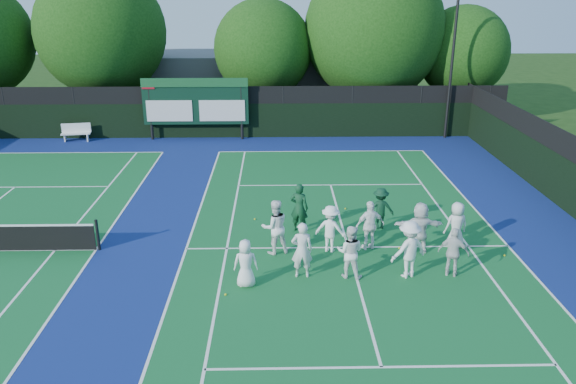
{
  "coord_description": "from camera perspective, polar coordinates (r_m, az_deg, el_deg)",
  "views": [
    {
      "loc": [
        -2.4,
        -16.2,
        8.33
      ],
      "look_at": [
        -2.0,
        3.0,
        1.3
      ],
      "focal_mm": 35.0,
      "sensor_mm": 36.0,
      "label": 1
    }
  ],
  "objects": [
    {
      "name": "near_court",
      "position": [
        19.26,
        6.11,
        -5.61
      ],
      "size": [
        11.05,
        23.85,
        0.01
      ],
      "color": "#135E2A",
      "rests_on": "ground"
    },
    {
      "name": "tennis_ball_0",
      "position": [
        16.45,
        -6.36,
        -10.31
      ],
      "size": [
        0.07,
        0.07,
        0.07
      ],
      "primitive_type": "sphere",
      "color": "#CBCD18",
      "rests_on": "ground"
    },
    {
      "name": "player_front_2",
      "position": [
        17.07,
        6.31,
        -6.06
      ],
      "size": [
        0.95,
        0.83,
        1.68
      ],
      "primitive_type": "imported",
      "rotation": [
        0.0,
        0.0,
        2.88
      ],
      "color": "white",
      "rests_on": "ground"
    },
    {
      "name": "player_back_1",
      "position": [
        18.63,
        4.33,
        -3.76
      ],
      "size": [
        1.2,
        0.95,
        1.62
      ],
      "primitive_type": "imported",
      "rotation": [
        0.0,
        0.0,
        2.76
      ],
      "color": "white",
      "rests_on": "ground"
    },
    {
      "name": "ground",
      "position": [
        18.37,
        6.49,
        -6.99
      ],
      "size": [
        120.0,
        120.0,
        0.0
      ],
      "primitive_type": "plane",
      "color": "#1B380F",
      "rests_on": "ground"
    },
    {
      "name": "player_back_2",
      "position": [
        18.92,
        8.32,
        -3.38
      ],
      "size": [
        1.08,
        0.65,
        1.72
      ],
      "primitive_type": "imported",
      "rotation": [
        0.0,
        0.0,
        3.38
      ],
      "color": "white",
      "rests_on": "ground"
    },
    {
      "name": "player_back_4",
      "position": [
        19.66,
        16.72,
        -3.27
      ],
      "size": [
        0.88,
        0.67,
        1.63
      ],
      "primitive_type": "imported",
      "rotation": [
        0.0,
        0.0,
        3.34
      ],
      "color": "silver",
      "rests_on": "ground"
    },
    {
      "name": "player_back_0",
      "position": [
        18.42,
        -1.34,
        -3.57
      ],
      "size": [
        1.07,
        0.93,
        1.87
      ],
      "primitive_type": "imported",
      "rotation": [
        0.0,
        0.0,
        3.41
      ],
      "color": "white",
      "rests_on": "ground"
    },
    {
      "name": "coach_right",
      "position": [
        20.61,
        9.36,
        -1.67
      ],
      "size": [
        1.01,
        0.59,
        1.56
      ],
      "primitive_type": "imported",
      "rotation": [
        0.0,
        0.0,
        3.15
      ],
      "color": "#0E341F",
      "rests_on": "ground"
    },
    {
      "name": "tree_c",
      "position": [
        35.98,
        -2.3,
        14.09
      ],
      "size": [
        6.09,
        6.09,
        7.78
      ],
      "color": "black",
      "rests_on": "ground"
    },
    {
      "name": "player_front_1",
      "position": [
        16.96,
        1.43,
        -5.92
      ],
      "size": [
        0.66,
        0.44,
        1.78
      ],
      "primitive_type": "imported",
      "rotation": [
        0.0,
        0.0,
        3.13
      ],
      "color": "silver",
      "rests_on": "ground"
    },
    {
      "name": "player_front_0",
      "position": [
        16.56,
        -4.32,
        -7.24
      ],
      "size": [
        0.74,
        0.5,
        1.48
      ],
      "primitive_type": "imported",
      "rotation": [
        0.0,
        0.0,
        3.18
      ],
      "color": "white",
      "rests_on": "ground"
    },
    {
      "name": "tennis_ball_1",
      "position": [
        20.5,
        16.36,
        -4.63
      ],
      "size": [
        0.07,
        0.07,
        0.07
      ],
      "primitive_type": "sphere",
      "color": "#CBCD18",
      "rests_on": "ground"
    },
    {
      "name": "tennis_ball_3",
      "position": [
        21.37,
        -3.4,
        -2.78
      ],
      "size": [
        0.07,
        0.07,
        0.07
      ],
      "primitive_type": "sphere",
      "color": "#CBCD18",
      "rests_on": "ground"
    },
    {
      "name": "back_fence",
      "position": [
        33.14,
        -7.47,
        7.79
      ],
      "size": [
        34.0,
        0.08,
        3.0
      ],
      "color": "black",
      "rests_on": "ground"
    },
    {
      "name": "tennis_ball_5",
      "position": [
        19.42,
        11.24,
        -5.6
      ],
      "size": [
        0.07,
        0.07,
        0.07
      ],
      "primitive_type": "sphere",
      "color": "#CBCD18",
      "rests_on": "ground"
    },
    {
      "name": "coach_left",
      "position": [
        20.07,
        1.14,
        -1.61
      ],
      "size": [
        0.77,
        0.64,
        1.81
      ],
      "primitive_type": "imported",
      "rotation": [
        0.0,
        0.0,
        2.78
      ],
      "color": "#103C21",
      "rests_on": "ground"
    },
    {
      "name": "player_back_3",
      "position": [
        19.01,
        13.22,
        -3.54
      ],
      "size": [
        1.63,
        0.53,
        1.76
      ],
      "primitive_type": "imported",
      "rotation": [
        0.0,
        0.0,
        3.15
      ],
      "color": "white",
      "rests_on": "ground"
    },
    {
      "name": "court_apron",
      "position": [
        19.45,
        -11.8,
        -5.7
      ],
      "size": [
        34.0,
        32.0,
        0.01
      ],
      "primitive_type": "cube",
      "color": "navy",
      "rests_on": "ground"
    },
    {
      "name": "light_pole_right",
      "position": [
        33.46,
        16.66,
        15.83
      ],
      "size": [
        1.2,
        0.3,
        10.12
      ],
      "color": "black",
      "rests_on": "ground"
    },
    {
      "name": "tennis_ball_2",
      "position": [
        19.87,
        21.13,
        -6.03
      ],
      "size": [
        0.07,
        0.07,
        0.07
      ],
      "primitive_type": "sphere",
      "color": "#CBCD18",
      "rests_on": "ground"
    },
    {
      "name": "bench",
      "position": [
        34.49,
        -20.72,
        5.76
      ],
      "size": [
        1.66,
        0.68,
        1.02
      ],
      "color": "white",
      "rests_on": "ground"
    },
    {
      "name": "player_front_3",
      "position": [
        17.34,
        12.19,
        -5.72
      ],
      "size": [
        1.34,
        1.08,
        1.82
      ],
      "primitive_type": "imported",
      "rotation": [
        0.0,
        0.0,
        3.54
      ],
      "color": "white",
      "rests_on": "ground"
    },
    {
      "name": "tennis_ball_4",
      "position": [
        22.45,
        5.85,
        -1.69
      ],
      "size": [
        0.07,
        0.07,
        0.07
      ],
      "primitive_type": "sphere",
      "color": "#CBCD18",
      "rests_on": "ground"
    },
    {
      "name": "scoreboard",
      "position": [
        32.7,
        -9.4,
        9.01
      ],
      "size": [
        6.0,
        0.21,
        3.55
      ],
      "color": "black",
      "rests_on": "ground"
    },
    {
      "name": "tree_e",
      "position": [
        37.9,
        17.51,
        13.22
      ],
      "size": [
        5.69,
        5.69,
        7.38
      ],
      "color": "black",
      "rests_on": "ground"
    },
    {
      "name": "player_front_4",
      "position": [
        17.77,
        16.48,
        -5.9
      ],
      "size": [
        1.0,
        0.72,
        1.57
      ],
      "primitive_type": "imported",
      "rotation": [
        0.0,
        0.0,
        2.73
      ],
      "color": "silver",
      "rests_on": "ground"
    },
    {
      "name": "clubhouse",
      "position": [
        40.7,
        -0.63,
        11.15
      ],
      "size": [
        18.0,
        6.0,
        4.0
      ],
      "primitive_type": "cube",
      "color": "#5D5C62",
      "rests_on": "ground"
    },
    {
      "name": "tree_b",
      "position": [
        37.4,
        -18.17,
        14.9
      ],
      "size": [
        7.87,
        7.87,
        9.7
      ],
      "color": "black",
      "rests_on": "ground"
    },
    {
      "name": "tree_d",
      "position": [
        36.41,
        8.93,
        15.54
      ],
      "size": [
        8.6,
        8.6,
        10.11
      ],
      "color": "black",
      "rests_on": "ground"
    }
  ]
}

